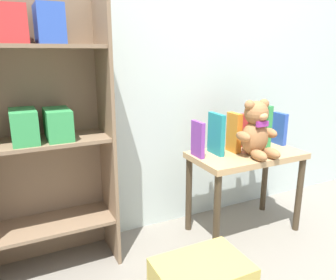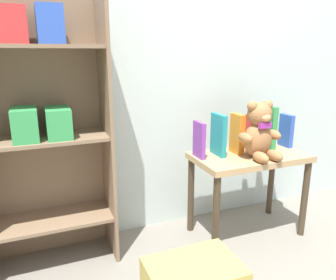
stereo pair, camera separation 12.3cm
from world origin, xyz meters
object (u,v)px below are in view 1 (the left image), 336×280
book_standing_purple (198,139)px  book_standing_teal (216,134)px  display_table (246,165)px  book_standing_orange (234,133)px  bookshelf_side (40,122)px  book_standing_red (249,132)px  teddy_bear (256,131)px  book_standing_blue (279,129)px  book_standing_green (263,125)px

book_standing_purple → book_standing_teal: bearing=-1.3°
display_table → book_standing_orange: (-0.06, 0.05, 0.20)m
bookshelf_side → display_table: 1.21m
book_standing_red → teddy_bear: bearing=-110.4°
bookshelf_side → teddy_bear: 1.18m
book_standing_blue → book_standing_red: bearing=177.6°
display_table → book_standing_red: bearing=47.2°
bookshelf_side → book_standing_purple: bookshelf_side is taller
book_standing_red → book_standing_blue: size_ratio=1.03×
teddy_bear → book_standing_green: (0.18, 0.15, -0.02)m
display_table → book_standing_green: book_standing_green is taller
bookshelf_side → display_table: bookshelf_side is taller
book_standing_green → book_standing_blue: 0.13m
teddy_bear → book_standing_orange: 0.14m
book_standing_teal → display_table: bearing=-17.0°
bookshelf_side → book_standing_green: bookshelf_side is taller
book_standing_orange → book_standing_red: bearing=6.3°
book_standing_green → book_standing_blue: (0.12, -0.02, -0.03)m
book_standing_purple → book_standing_green: book_standing_green is taller
bookshelf_side → book_standing_orange: size_ratio=5.81×
bookshelf_side → teddy_bear: bookshelf_side is taller
book_standing_red → book_standing_purple: bearing=-177.2°
teddy_bear → book_standing_teal: teddy_bear is taller
display_table → book_standing_green: size_ratio=2.54×
display_table → book_standing_green: 0.30m
book_standing_blue → book_standing_green: bearing=169.9°
book_standing_purple → teddy_bear: bearing=-21.9°
book_standing_green → bookshelf_side: bearing=177.8°
book_standing_orange → book_standing_red: (0.12, 0.01, -0.01)m
book_standing_orange → book_standing_teal: bearing=176.7°
teddy_bear → book_standing_green: size_ratio=1.23×
book_standing_teal → book_standing_orange: (0.12, -0.01, -0.00)m
teddy_bear → book_standing_teal: (-0.19, 0.13, -0.03)m
book_standing_green → book_standing_purple: bearing=-176.0°
teddy_bear → book_standing_purple: size_ratio=1.58×
book_standing_teal → book_standing_purple: bearing=179.6°
book_standing_teal → book_standing_red: size_ratio=1.15×
display_table → book_standing_red: 0.21m
teddy_bear → book_standing_blue: teddy_bear is taller
display_table → book_standing_orange: book_standing_orange is taller
display_table → book_standing_purple: bearing=168.5°
book_standing_purple → book_standing_red: book_standing_red is taller
display_table → book_standing_green: (0.19, 0.08, 0.22)m
book_standing_teal → book_standing_green: (0.37, 0.02, 0.01)m
bookshelf_side → book_standing_teal: bookshelf_side is taller
book_standing_purple → book_standing_teal: (0.12, -0.00, 0.02)m
teddy_bear → book_standing_purple: bearing=158.1°
book_standing_orange → book_standing_red: size_ratio=1.12×
display_table → book_standing_blue: 0.37m
book_standing_orange → book_standing_green: bearing=6.0°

